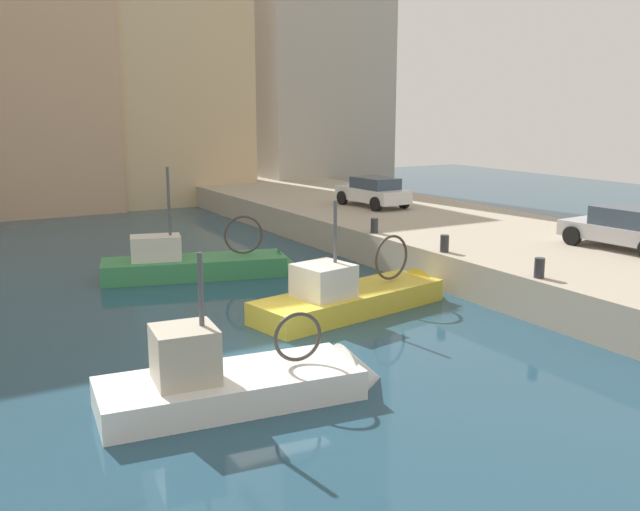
% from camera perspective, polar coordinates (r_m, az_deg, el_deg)
% --- Properties ---
extents(water_surface, '(80.00, 80.00, 0.00)m').
position_cam_1_polar(water_surface, '(17.90, -4.51, -6.99)').
color(water_surface, navy).
rests_on(water_surface, ground).
extents(quay_wall, '(9.00, 56.00, 1.20)m').
position_cam_1_polar(quay_wall, '(24.71, 20.33, -0.93)').
color(quay_wall, '#ADA08C').
rests_on(quay_wall, ground).
extents(fishing_boat_green, '(7.17, 3.41, 4.60)m').
position_cam_1_polar(fishing_boat_green, '(24.89, -9.32, -1.38)').
color(fishing_boat_green, '#388951').
rests_on(fishing_boat_green, ground).
extents(fishing_boat_yellow, '(7.01, 2.96, 4.09)m').
position_cam_1_polar(fishing_boat_yellow, '(20.60, 3.10, -4.01)').
color(fishing_boat_yellow, gold).
rests_on(fishing_boat_yellow, ground).
extents(fishing_boat_white, '(6.12, 2.61, 3.97)m').
position_cam_1_polar(fishing_boat_white, '(14.60, -5.70, -10.97)').
color(fishing_boat_white, white).
rests_on(fishing_boat_white, ground).
extents(parked_car_white, '(2.02, 3.89, 1.36)m').
position_cam_1_polar(parked_car_white, '(32.96, 4.31, 5.15)').
color(parked_car_white, silver).
rests_on(parked_car_white, quay_wall).
extents(parked_car_silver, '(2.19, 4.16, 1.38)m').
position_cam_1_polar(parked_car_silver, '(25.10, 23.50, 2.04)').
color(parked_car_silver, '#B7B7BC').
rests_on(parked_car_silver, quay_wall).
extents(mooring_bollard_south, '(0.28, 0.28, 0.55)m').
position_cam_1_polar(mooring_bollard_south, '(20.18, 17.23, -0.96)').
color(mooring_bollard_south, '#2D2D33').
rests_on(mooring_bollard_south, quay_wall).
extents(mooring_bollard_mid, '(0.28, 0.28, 0.55)m').
position_cam_1_polar(mooring_bollard_mid, '(23.02, 9.98, 0.96)').
color(mooring_bollard_mid, '#2D2D33').
rests_on(mooring_bollard_mid, quay_wall).
extents(mooring_bollard_north, '(0.28, 0.28, 0.55)m').
position_cam_1_polar(mooring_bollard_north, '(26.17, 4.39, 2.42)').
color(mooring_bollard_north, '#2D2D33').
rests_on(mooring_bollard_north, quay_wall).
extents(waterfront_building_west, '(8.61, 7.20, 14.94)m').
position_cam_1_polar(waterfront_building_west, '(44.94, -12.05, 13.89)').
color(waterfront_building_west, '#D1B284').
rests_on(waterfront_building_west, ground).
extents(waterfront_building_central, '(9.30, 8.90, 18.12)m').
position_cam_1_polar(waterfront_building_central, '(43.70, -23.30, 15.35)').
color(waterfront_building_central, tan).
rests_on(waterfront_building_central, ground).
extents(waterfront_building_east_mid, '(9.08, 7.74, 24.05)m').
position_cam_1_polar(waterfront_building_east_mid, '(49.70, -0.70, 19.20)').
color(waterfront_building_east_mid, '#B2A899').
rests_on(waterfront_building_east_mid, ground).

